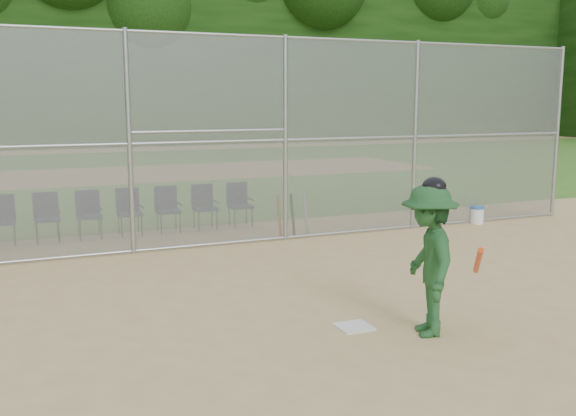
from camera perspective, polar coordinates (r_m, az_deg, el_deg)
name	(u,v)px	position (r m, az deg, el deg)	size (l,w,h in m)	color
ground	(367,326)	(8.11, 7.01, -10.41)	(100.00, 100.00, 0.00)	tan
grass_strip	(129,174)	(25.04, -13.97, 2.94)	(100.00, 100.00, 0.00)	#36671E
dirt_patch_far	(129,174)	(25.04, -13.97, 2.94)	(24.00, 24.00, 0.00)	tan
backstop_fence	(237,137)	(12.23, -4.59, 6.27)	(16.09, 0.09, 4.00)	gray
treeline	(115,30)	(27.01, -15.15, 15.03)	(81.00, 60.00, 11.00)	black
home_plate	(354,327)	(8.06, 5.90, -10.45)	(0.40, 0.40, 0.02)	silver
batter_at_plate	(428,259)	(7.74, 12.36, -4.48)	(1.18, 1.39, 1.89)	#1F4F26
water_cooler	(477,215)	(15.15, 16.47, -0.60)	(0.31, 0.31, 0.39)	white
spare_bats	(293,215)	(13.30, 0.41, -0.59)	(0.66, 0.28, 0.85)	#D84C14
chair_2	(2,221)	(13.47, -24.05, -1.04)	(0.54, 0.52, 0.96)	#0E1634
chair_3	(47,218)	(13.47, -20.65, -0.82)	(0.54, 0.52, 0.96)	#0E1634
chair_4	(89,215)	(13.52, -17.25, -0.60)	(0.54, 0.52, 0.96)	#0E1634
chair_5	(130,212)	(13.62, -13.89, -0.38)	(0.54, 0.52, 0.96)	#0E1634
chair_6	(168,210)	(13.76, -10.60, -0.16)	(0.54, 0.52, 0.96)	#0E1634
chair_7	(205,207)	(13.95, -7.38, 0.05)	(0.54, 0.52, 0.96)	#0E1634
chair_8	(240,205)	(14.18, -4.25, 0.26)	(0.54, 0.52, 0.96)	#0E1634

